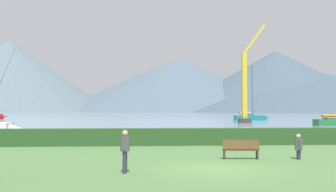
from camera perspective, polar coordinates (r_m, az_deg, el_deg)
ground_plane at (r=16.98m, az=7.01°, el=-10.20°), size 1000.00×1000.00×0.00m
harbor_water at (r=153.54m, az=-2.92°, el=-2.78°), size 320.00×246.00×0.00m
hedge_line at (r=27.74m, az=2.60°, el=-5.77°), size 80.00×1.20×1.14m
sailboat_slip_1 at (r=65.08m, az=22.67°, el=-3.36°), size 7.08×2.27×10.71m
sailboat_slip_4 at (r=90.54m, az=11.58°, el=-2.96°), size 7.75×2.38×11.97m
park_bench_under_tree at (r=20.27m, az=10.28°, el=-7.30°), size 1.81×0.67×0.95m
person_seated_viewer at (r=20.89m, az=18.01°, el=-6.66°), size 0.36×0.57×1.25m
person_standing_walker at (r=15.66m, az=-6.12°, el=-7.32°), size 0.36×0.56×1.65m
dock_crane at (r=73.37m, az=10.87°, el=0.56°), size 4.94×2.00×17.79m
distant_hill_west_ridge at (r=368.75m, az=19.84°, el=0.60°), size 266.83×266.83×35.18m
distant_hill_central_peak at (r=382.08m, az=-21.72°, el=2.65°), size 184.15×184.15×63.25m
distant_hill_east_ridge at (r=386.35m, az=1.38°, el=1.58°), size 228.75×228.75×51.28m
distant_hill_far_shoulder at (r=373.72m, az=14.99°, el=2.03°), size 198.02×198.02×54.80m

